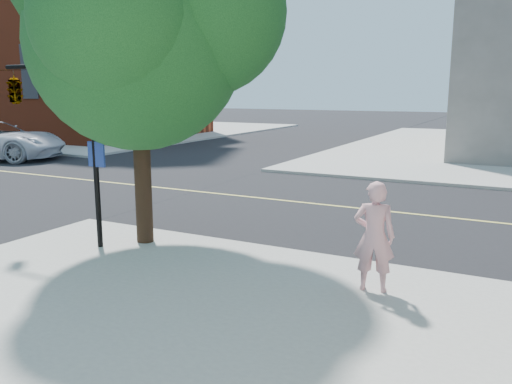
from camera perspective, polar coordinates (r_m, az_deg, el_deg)
The scene contains 8 objects.
ground at distance 12.44m, azimuth -14.26°, elevation -3.87°, with size 140.00×140.00×0.00m, color black.
road_ew at distance 15.98m, azimuth -3.54°, elevation -0.26°, with size 140.00×9.00×0.01m, color black.
sidewalk_nw at distance 43.60m, azimuth -18.28°, elevation 6.42°, with size 26.00×25.00×0.12m, color #A6A59D.
church at distance 39.11m, azimuth -19.52°, elevation 16.35°, with size 15.20×12.00×14.40m.
office_block at distance 50.97m, azimuth -25.95°, elevation 16.70°, with size 12.00×14.08×18.00m.
man_on_phone at distance 8.10m, azimuth 12.65°, elevation -4.72°, with size 0.61×0.40×1.69m, color #DA9BA2.
street_tree at distance 10.49m, azimuth -12.29°, elevation 18.17°, with size 5.08×4.62×6.74m.
signal_pole at distance 11.63m, azimuth -23.62°, elevation 9.85°, with size 3.21×0.36×3.62m.
Camera 1 is at (8.07, -8.93, 3.12)m, focal length 37.01 mm.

